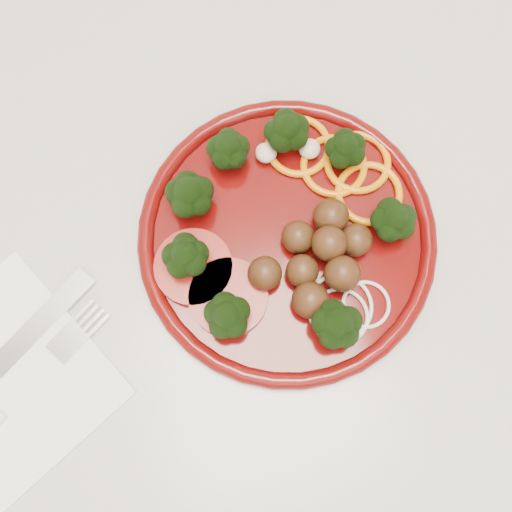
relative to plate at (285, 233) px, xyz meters
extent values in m
cube|color=silver|center=(-0.19, 0.01, -0.48)|extent=(2.40, 0.60, 0.87)
cube|color=#BCB8B2|center=(-0.19, 0.01, -0.03)|extent=(2.40, 0.60, 0.03)
cylinder|color=#4F0606|center=(0.00, 0.00, -0.01)|extent=(0.25, 0.25, 0.01)
torus|color=#4F0606|center=(0.00, 0.00, 0.00)|extent=(0.25, 0.25, 0.01)
sphere|color=#4E2A13|center=(-0.03, -0.03, 0.01)|extent=(0.03, 0.03, 0.03)
sphere|color=#4E2A13|center=(0.00, -0.06, 0.01)|extent=(0.03, 0.03, 0.03)
sphere|color=#4E2A13|center=(0.00, -0.04, 0.01)|extent=(0.03, 0.03, 0.03)
sphere|color=#4E2A13|center=(0.03, -0.02, 0.01)|extent=(0.03, 0.03, 0.03)
sphere|color=#4E2A13|center=(0.03, -0.05, 0.01)|extent=(0.03, 0.03, 0.03)
sphere|color=#4E2A13|center=(0.05, -0.02, 0.01)|extent=(0.03, 0.03, 0.03)
sphere|color=#4E2A13|center=(0.04, 0.00, 0.01)|extent=(0.03, 0.03, 0.03)
sphere|color=#4E2A13|center=(0.01, -0.01, 0.01)|extent=(0.03, 0.03, 0.03)
torus|color=orange|center=(0.06, 0.05, 0.00)|extent=(0.06, 0.06, 0.01)
torus|color=orange|center=(0.08, 0.01, 0.00)|extent=(0.06, 0.06, 0.01)
torus|color=orange|center=(0.03, 0.07, 0.00)|extent=(0.06, 0.06, 0.01)
torus|color=orange|center=(0.08, 0.04, 0.00)|extent=(0.06, 0.06, 0.01)
cylinder|color=#720A07|center=(-0.08, -0.01, 0.00)|extent=(0.06, 0.06, 0.01)
cylinder|color=#720A07|center=(-0.06, -0.04, 0.00)|extent=(0.06, 0.06, 0.01)
torus|color=beige|center=(0.02, -0.08, 0.00)|extent=(0.05, 0.05, 0.00)
torus|color=beige|center=(0.05, -0.08, 0.00)|extent=(0.04, 0.04, 0.00)
torus|color=beige|center=(0.02, -0.07, 0.00)|extent=(0.05, 0.05, 0.00)
ellipsoid|color=#C6B793|center=(0.01, 0.07, 0.00)|extent=(0.02, 0.02, 0.01)
ellipsoid|color=#C6B793|center=(-0.06, 0.05, 0.00)|extent=(0.02, 0.02, 0.01)
ellipsoid|color=#C6B793|center=(0.04, 0.06, 0.00)|extent=(0.02, 0.02, 0.01)
cube|color=silver|center=(-0.21, -0.02, -0.01)|extent=(0.11, 0.08, 0.00)
cube|color=silver|center=(-0.20, -0.04, -0.01)|extent=(0.03, 0.03, 0.00)
cube|color=silver|center=(-0.17, -0.03, -0.01)|extent=(0.03, 0.02, 0.00)
cube|color=silver|center=(-0.17, -0.03, -0.01)|extent=(0.03, 0.02, 0.00)
cube|color=silver|center=(-0.18, -0.02, -0.01)|extent=(0.03, 0.02, 0.00)
cube|color=silver|center=(-0.18, -0.02, -0.01)|extent=(0.03, 0.02, 0.00)
camera|label=1|loc=(-0.06, -0.13, 0.51)|focal=45.00mm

